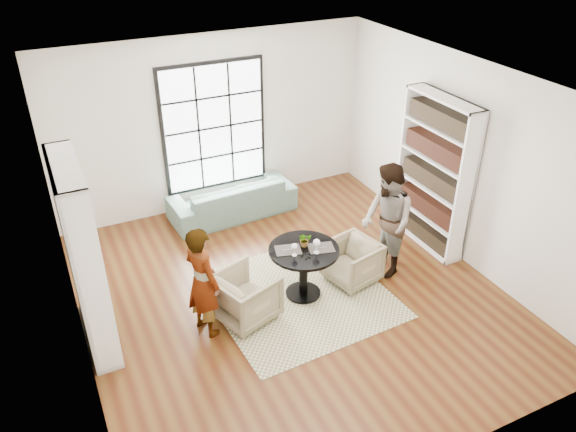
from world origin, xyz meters
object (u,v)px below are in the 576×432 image
sofa (232,198)px  armchair_left (245,297)px  armchair_right (352,262)px  person_right (387,221)px  wine_glass_left (294,247)px  flower_centerpiece (305,240)px  pedestal_table (304,262)px  wine_glass_right (317,243)px  person_left (202,282)px

sofa → armchair_left: size_ratio=2.88×
armchair_right → person_right: bearing=77.3°
armchair_left → wine_glass_left: 0.91m
sofa → armchair_left: (-0.82, -2.63, 0.03)m
sofa → wine_glass_left: wine_glass_left is taller
sofa → flower_centerpiece: flower_centerpiece is taller
sofa → wine_glass_left: size_ratio=11.66×
pedestal_table → person_right: 1.36m
armchair_right → pedestal_table: bearing=-102.7°
armchair_left → wine_glass_right: size_ratio=3.54×
person_left → armchair_right: bearing=-106.8°
person_left → flower_centerpiece: person_left is taller
pedestal_table → person_left: (-1.45, -0.10, 0.21)m
pedestal_table → person_left: bearing=-176.1°
person_right → wine_glass_left: person_right is taller
armchair_left → armchair_right: bearing=-105.8°
flower_centerpiece → wine_glass_right: bearing=-73.6°
pedestal_table → flower_centerpiece: (0.04, 0.06, 0.31)m
armchair_right → wine_glass_right: (-0.67, -0.15, 0.60)m
sofa → armchair_right: size_ratio=3.10×
person_left → wine_glass_right: bearing=-111.3°
sofa → flower_centerpiece: (0.12, -2.46, 0.55)m
pedestal_table → armchair_right: size_ratio=1.38×
person_left → sofa: bearing=-46.9°
person_left → armchair_left: bearing=-109.4°
armchair_left → wine_glass_left: wine_glass_left is taller
person_left → wine_glass_left: person_left is taller
person_right → wine_glass_left: 1.51m
wine_glass_right → person_right: bearing=7.1°
person_right → flower_centerpiece: (-1.28, 0.06, 0.01)m
person_left → wine_glass_left: size_ratio=8.28×
sofa → wine_glass_right: size_ratio=10.21×
pedestal_table → armchair_left: pedestal_table is taller
armchair_left → person_right: bearing=-106.6°
person_right → pedestal_table: bearing=-80.5°
armchair_right → wine_glass_right: size_ratio=3.29×
person_right → wine_glass_left: (-1.51, -0.08, 0.04)m
wine_glass_left → armchair_left: bearing=-178.5°
sofa → wine_glass_right: wine_glass_right is taller
armchair_left → person_right: 2.29m
armchair_left → person_right: (2.23, 0.10, 0.51)m
sofa → person_left: size_ratio=1.41×
wine_glass_left → flower_centerpiece: 0.27m
pedestal_table → flower_centerpiece: 0.32m
person_left → flower_centerpiece: 1.51m
person_left → flower_centerpiece: bearing=-103.1°
person_right → wine_glass_left: size_ratio=9.27×
pedestal_table → sofa: size_ratio=0.45×
sofa → person_left: person_left is taller
person_right → flower_centerpiece: 1.28m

